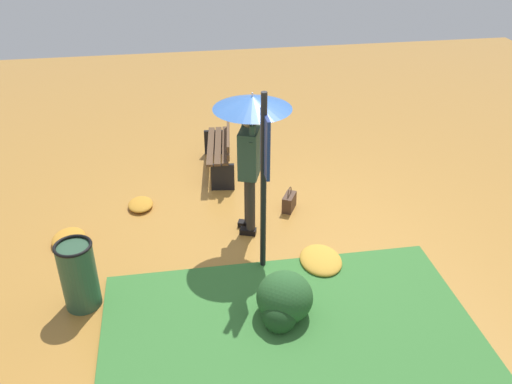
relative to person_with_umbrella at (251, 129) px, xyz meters
The scene contains 10 objects.
ground_plane 1.56m from the person_with_umbrella, 98.01° to the left, with size 18.00×18.00×0.00m, color #B27A33.
person_with_umbrella is the anchor object (origin of this frame).
info_sign_post 0.78m from the person_with_umbrella, ahead, with size 0.44×0.07×2.30m.
handbag 1.64m from the person_with_umbrella, 129.05° to the left, with size 0.33×0.26×0.37m.
park_bench 2.22m from the person_with_umbrella, behind, with size 1.40×0.52×0.75m.
trash_bin 2.63m from the person_with_umbrella, 62.42° to the right, with size 0.42×0.42×0.83m.
shrub_cluster 2.14m from the person_with_umbrella, ahead, with size 0.68×0.62×0.56m.
leaf_pile_near_person 2.32m from the person_with_umbrella, 121.35° to the right, with size 0.45×0.36×0.10m.
leaf_pile_by_bench 2.86m from the person_with_umbrella, 93.89° to the right, with size 0.54×0.44×0.12m.
leaf_pile_far_path 1.86m from the person_with_umbrella, 42.00° to the left, with size 0.65×0.52×0.14m.
Camera 1 is at (6.10, -1.10, 4.25)m, focal length 38.10 mm.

